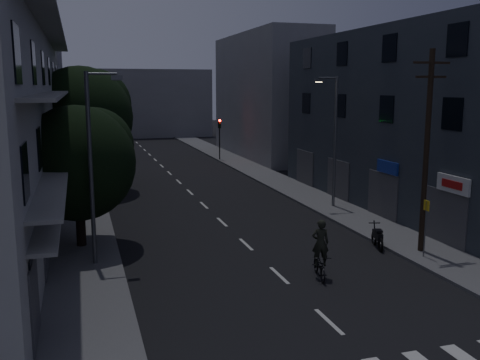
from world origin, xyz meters
TOP-DOWN VIEW (x-y plane):
  - ground at (0.00, 25.00)m, footprint 160.00×160.00m
  - sidewalk_left at (-7.50, 25.00)m, footprint 3.00×90.00m
  - sidewalk_right at (7.50, 25.00)m, footprint 3.00×90.00m
  - lane_markings at (0.00, 31.25)m, footprint 0.15×60.50m
  - building_right at (11.99, 14.00)m, footprint 6.19×28.00m
  - building_far_left at (-12.00, 48.00)m, footprint 6.00×20.00m
  - building_far_right at (12.00, 42.00)m, footprint 6.00×20.00m
  - building_far_end at (0.00, 70.00)m, footprint 24.00×8.00m
  - tree_near at (-7.56, 12.71)m, footprint 5.34×5.34m
  - tree_mid at (-7.18, 26.48)m, footprint 7.16×7.16m
  - tree_far at (-7.68, 32.81)m, footprint 6.12×6.12m
  - traffic_signal_far_right at (6.25, 39.84)m, footprint 0.28×0.37m
  - traffic_signal_far_left at (-6.35, 39.09)m, footprint 0.28×0.37m
  - street_lamp_left_near at (-6.98, 9.82)m, footprint 1.51×0.25m
  - street_lamp_right at (7.51, 16.95)m, footprint 1.51×0.25m
  - street_lamp_left_far at (-7.04, 28.58)m, footprint 1.51×0.25m
  - utility_pole at (7.21, 7.31)m, footprint 1.80×0.24m
  - bus_stop_sign at (6.81, 6.52)m, footprint 0.06×0.35m
  - motorcycle at (5.80, 8.69)m, footprint 0.76×1.84m
  - cyclist at (1.46, 5.81)m, footprint 1.04×1.98m

SIDE VIEW (x-z plane):
  - ground at x=0.00m, z-range 0.00..0.00m
  - lane_markings at x=0.00m, z-range 0.00..0.01m
  - sidewalk_left at x=-7.50m, z-range 0.00..0.15m
  - sidewalk_right at x=7.50m, z-range 0.00..0.15m
  - motorcycle at x=5.80m, z-range -0.13..1.08m
  - cyclist at x=1.46m, z-range -0.39..2.00m
  - bus_stop_sign at x=6.81m, z-range 0.63..3.15m
  - traffic_signal_far_right at x=6.25m, z-range 1.05..5.15m
  - traffic_signal_far_left at x=-6.35m, z-range 1.05..5.15m
  - tree_near at x=-7.56m, z-range 0.98..7.56m
  - street_lamp_left_near at x=-6.98m, z-range 0.60..8.60m
  - street_lamp_right at x=7.51m, z-range 0.60..8.60m
  - street_lamp_left_far at x=-7.04m, z-range 0.60..8.60m
  - utility_pole at x=7.21m, z-range 0.37..9.37m
  - tree_far at x=-7.68m, z-range 1.11..8.68m
  - building_far_end at x=0.00m, z-range 0.00..10.00m
  - building_right at x=11.99m, z-range 0.00..11.00m
  - tree_mid at x=-7.18m, z-range 1.25..10.07m
  - building_far_right at x=12.00m, z-range 0.00..13.00m
  - building_far_left at x=-12.00m, z-range 0.00..16.00m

